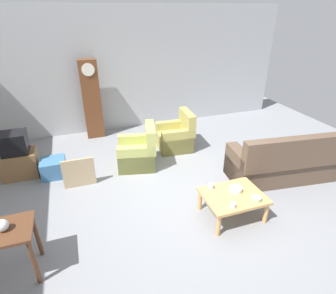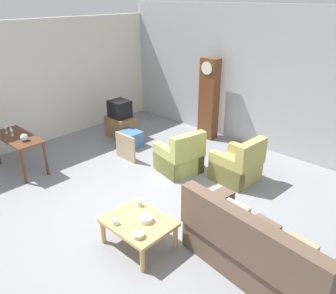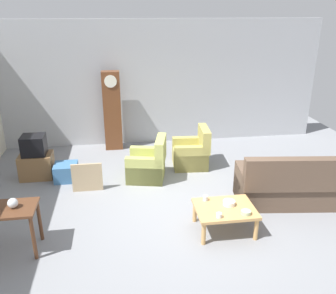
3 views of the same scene
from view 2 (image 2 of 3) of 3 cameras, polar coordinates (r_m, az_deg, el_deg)
name	(u,v)px [view 2 (image 2 of 3)]	position (r m, az deg, el deg)	size (l,w,h in m)	color
ground_plane	(157,209)	(5.94, -1.78, -10.41)	(10.40, 10.40, 0.00)	gray
garage_door_wall	(270,81)	(8.04, 16.77, 10.53)	(8.40, 0.16, 3.20)	#ADAFB5
pegboard_wall_left	(44,82)	(8.79, -20.09, 10.14)	(0.12, 6.40, 2.88)	silver
couch_floral	(258,253)	(4.70, 14.87, -16.80)	(2.19, 1.13, 1.04)	brown
armchair_olive_near	(180,158)	(6.96, 2.00, -1.90)	(0.94, 0.91, 0.92)	tan
armchair_olive_far	(238,166)	(6.78, 11.62, -3.20)	(0.84, 0.81, 0.92)	tan
coffee_table_wood	(138,224)	(5.02, -4.97, -12.79)	(0.96, 0.76, 0.43)	tan
console_table_dark	(18,141)	(7.57, -23.84, 0.90)	(1.30, 0.56, 0.75)	#56331E
grandfather_clock	(209,99)	(8.51, 6.88, 8.00)	(0.44, 0.30, 2.01)	brown
tv_stand_cabinet	(121,126)	(8.82, -7.93, 3.43)	(0.68, 0.52, 0.53)	brown
tv_crt	(120,109)	(8.66, -8.11, 6.36)	(0.48, 0.44, 0.42)	black
framed_picture_leaning	(125,147)	(7.54, -7.15, -0.03)	(0.60, 0.05, 0.59)	tan
storage_box_blue	(130,139)	(8.26, -6.31, 1.39)	(0.48, 0.47, 0.36)	teal
glass_dome_cloche	(24,137)	(7.21, -22.99, 1.50)	(0.15, 0.15, 0.15)	silver
cup_white_porcelain	(115,222)	(4.94, -8.85, -12.31)	(0.08, 0.08, 0.08)	white
cup_blue_rimmed	(140,203)	(5.26, -4.79, -9.42)	(0.08, 0.08, 0.09)	silver
bowl_white_stacked	(146,219)	(4.95, -3.71, -11.96)	(0.20, 0.20, 0.07)	white
bowl_shallow_green	(139,235)	(4.68, -4.95, -14.53)	(0.16, 0.16, 0.06)	#B2C69E
wine_glass_tall	(10,123)	(7.91, -25.05, 3.60)	(0.07, 0.07, 0.22)	silver
wine_glass_mid	(5,127)	(7.74, -25.63, 3.05)	(0.06, 0.06, 0.21)	silver
wine_glass_short	(11,130)	(7.55, -24.79, 2.61)	(0.07, 0.07, 0.19)	silver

